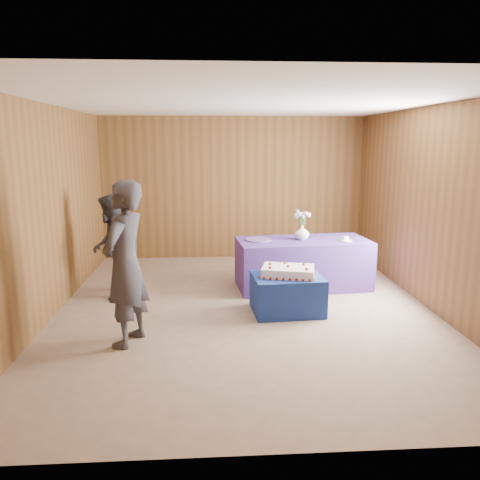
{
  "coord_description": "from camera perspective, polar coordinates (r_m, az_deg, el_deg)",
  "views": [
    {
      "loc": [
        -0.45,
        -5.97,
        2.22
      ],
      "look_at": [
        -0.06,
        0.1,
        0.94
      ],
      "focal_mm": 35.0,
      "sensor_mm": 36.0,
      "label": 1
    }
  ],
  "objects": [
    {
      "name": "guest_left",
      "position": [
        5.25,
        -13.82,
        -2.88
      ],
      "size": [
        0.64,
        0.78,
        1.83
      ],
      "primitive_type": "imported",
      "rotation": [
        0.0,
        0.0,
        -1.91
      ],
      "color": "#34323B",
      "rests_on": "ground"
    },
    {
      "name": "room_shell",
      "position": [
        6.01,
        0.61,
        7.87
      ],
      "size": [
        5.04,
        6.04,
        2.72
      ],
      "color": "brown",
      "rests_on": "ground"
    },
    {
      "name": "vase",
      "position": [
        7.23,
        7.58,
        0.94
      ],
      "size": [
        0.28,
        0.28,
        0.23
      ],
      "primitive_type": "imported",
      "rotation": [
        0.0,
        0.0,
        0.36
      ],
      "color": "white",
      "rests_on": "serving_table"
    },
    {
      "name": "flower_spray",
      "position": [
        7.19,
        7.64,
        3.11
      ],
      "size": [
        0.25,
        0.26,
        0.2
      ],
      "color": "#286529",
      "rests_on": "vase"
    },
    {
      "name": "ground",
      "position": [
        6.39,
        0.57,
        -8.48
      ],
      "size": [
        6.0,
        6.0,
        0.0
      ],
      "primitive_type": "plane",
      "color": "gray",
      "rests_on": "ground"
    },
    {
      "name": "serving_table",
      "position": [
        7.32,
        7.66,
        -2.86
      ],
      "size": [
        2.08,
        1.09,
        0.75
      ],
      "primitive_type": "cube",
      "rotation": [
        0.0,
        0.0,
        0.1
      ],
      "color": "#55338E",
      "rests_on": "ground"
    },
    {
      "name": "cake_table",
      "position": [
        6.26,
        5.76,
        -6.55
      ],
      "size": [
        0.95,
        0.76,
        0.5
      ],
      "primitive_type": "cube",
      "rotation": [
        0.0,
        0.0,
        0.07
      ],
      "color": "#1B3198",
      "rests_on": "ground"
    },
    {
      "name": "platter",
      "position": [
        7.14,
        2.27,
        0.05
      ],
      "size": [
        0.44,
        0.44,
        0.02
      ],
      "primitive_type": "cylinder",
      "rotation": [
        0.0,
        0.0,
        0.09
      ],
      "color": "#6A4D9A",
      "rests_on": "serving_table"
    },
    {
      "name": "knife",
      "position": [
        7.21,
        14.0,
        -0.25
      ],
      "size": [
        0.26,
        0.02,
        0.0
      ],
      "primitive_type": "cube",
      "rotation": [
        0.0,
        0.0,
        -0.0
      ],
      "color": "#B8B9BD",
      "rests_on": "serving_table"
    },
    {
      "name": "cake_slice",
      "position": [
        7.27,
        12.81,
        0.25
      ],
      "size": [
        0.07,
        0.06,
        0.08
      ],
      "rotation": [
        0.0,
        0.0,
        -0.02
      ],
      "color": "white",
      "rests_on": "plate"
    },
    {
      "name": "guest_right",
      "position": [
        6.96,
        -15.4,
        -0.77
      ],
      "size": [
        0.6,
        0.75,
        1.5
      ],
      "primitive_type": "imported",
      "rotation": [
        0.0,
        0.0,
        -1.53
      ],
      "color": "#2F3039",
      "rests_on": "ground"
    },
    {
      "name": "sheet_cake",
      "position": [
        6.17,
        5.87,
        -3.8
      ],
      "size": [
        0.79,
        0.62,
        0.16
      ],
      "rotation": [
        0.0,
        0.0,
        -0.24
      ],
      "color": "white",
      "rests_on": "cake_table"
    },
    {
      "name": "plate",
      "position": [
        7.28,
        12.8,
        -0.05
      ],
      "size": [
        0.22,
        0.22,
        0.01
      ],
      "primitive_type": "cylinder",
      "rotation": [
        0.0,
        0.0,
        -0.25
      ],
      "color": "silver",
      "rests_on": "serving_table"
    }
  ]
}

